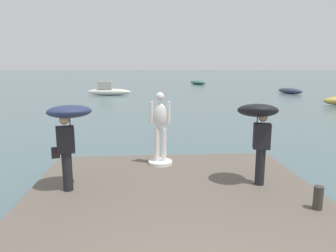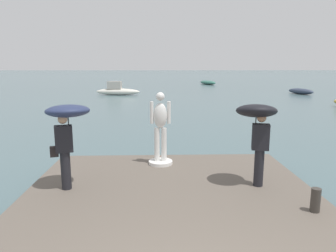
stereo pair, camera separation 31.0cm
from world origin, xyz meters
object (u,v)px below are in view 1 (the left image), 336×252
statue_white_figure (160,132)px  boat_near (108,90)px  boat_far (290,91)px  mooring_bollard (318,198)px  onlooker_left (68,123)px  boat_leftward (198,82)px  onlooker_right (259,121)px

statue_white_figure → boat_near: 26.58m
statue_white_figure → boat_far: size_ratio=0.56×
mooring_bollard → boat_near: size_ratio=0.10×
mooring_bollard → boat_near: (-7.49, 29.28, -0.11)m
onlooker_left → boat_leftward: (10.83, 47.60, -1.59)m
boat_leftward → mooring_bollard: bearing=-96.7°
statue_white_figure → boat_leftward: size_ratio=0.41×
boat_far → boat_leftward: boat_leftward is taller
mooring_bollard → boat_leftward: bearing=83.3°
boat_far → onlooker_left: bearing=-123.0°
statue_white_figure → onlooker_right: size_ratio=1.03×
onlooker_right → boat_far: (14.17, 28.37, -1.60)m
mooring_bollard → boat_near: 30.23m
onlooker_right → mooring_bollard: (0.75, -1.41, -1.29)m
boat_far → statue_white_figure: bearing=-121.5°
onlooker_right → boat_far: 31.75m
boat_leftward → onlooker_right: bearing=-97.8°
boat_near → boat_far: boat_near is taller
mooring_bollard → boat_leftward: mooring_bollard is taller
statue_white_figure → boat_far: (16.37, 26.67, -1.01)m
onlooker_left → onlooker_right: bearing=0.5°
onlooker_right → boat_far: size_ratio=0.54×
boat_far → onlooker_right: bearing=-116.5°
mooring_bollard → boat_leftward: 49.31m
onlooker_left → boat_far: bearing=57.0°
onlooker_right → statue_white_figure: bearing=142.4°
onlooker_left → boat_near: size_ratio=0.40×
boat_leftward → statue_white_figure: bearing=-100.8°
mooring_bollard → boat_far: mooring_bollard is taller
onlooker_left → onlooker_right: 4.31m
boat_near → statue_white_figure: bearing=-80.2°
statue_white_figure → boat_near: statue_white_figure is taller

